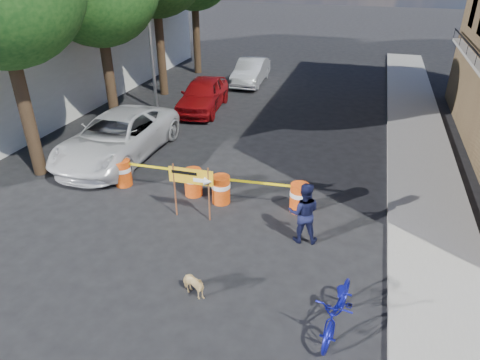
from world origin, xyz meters
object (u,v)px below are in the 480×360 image
Objects in this scene: barrel_far_left at (123,172)px; barrel_mid_left at (193,182)px; dog at (193,285)px; bicycle at (341,290)px; sedan_silver at (251,71)px; barrel_mid_right at (221,189)px; barrel_far_right at (299,197)px; detour_sign at (196,181)px; sedan_red at (203,94)px; pedestrian at (304,213)px; suv_white at (117,137)px.

barrel_far_left and barrel_mid_left have the same top height.
barrel_mid_left is 4.66m from dog.
sedan_silver is (-6.76, 17.60, -0.31)m from bicycle.
barrel_mid_right is 1.00× the size of barrel_far_right.
detour_sign is 5.26m from bicycle.
sedan_red is at bearing 131.17° from bicycle.
barrel_mid_right is 1.37m from detour_sign.
bicycle is at bearing -70.19° from barrel_far_right.
pedestrian is 0.40× the size of sedan_silver.
sedan_silver is at bearing 111.40° from barrel_far_right.
bicycle is (4.96, -4.28, 0.55)m from barrel_mid_left.
barrel_mid_left is 0.20× the size of sedan_red.
sedan_red is at bearing 114.76° from barrel_mid_right.
barrel_mid_left and barrel_mid_right have the same top height.
sedan_red is (-4.52, 12.28, 0.47)m from dog.
sedan_red reaches higher than dog.
barrel_mid_right is at bearing -175.10° from barrel_far_right.
dog is 13.09m from sedan_red.
suv_white is at bearing 165.79° from barrel_far_right.
dog is at bearing -79.62° from barrel_mid_right.
barrel_mid_right is at bearing 31.44° from dog.
sedan_red is at bearing 80.24° from suv_white.
barrel_far_right is 0.44× the size of bicycle.
sedan_silver is at bearing -78.85° from pedestrian.
bicycle is 10.69m from suv_white.
sedan_silver is (2.00, 11.47, -0.11)m from suv_white.
suv_white is at bearing -32.96° from pedestrian.
sedan_silver is (-5.21, 13.30, 0.24)m from barrel_far_right.
detour_sign reaches higher than barrel_far_right.
detour_sign reaches higher than sedan_silver.
sedan_red reaches higher than barrel_far_left.
barrel_mid_right is 2.42m from barrel_far_right.
sedan_red is (-6.51, 9.40, -0.09)m from pedestrian.
bicycle reaches higher than pedestrian.
suv_white reaches higher than dog.
barrel_far_right is 4.63m from dog.
barrel_mid_right reaches higher than dog.
detour_sign is 0.39× the size of sedan_silver.
bicycle reaches higher than suv_white.
suv_white reaches higher than barrel_mid_left.
barrel_far_right is at bearing 0.89° from barrel_far_left.
pedestrian is at bearing -13.71° from dog.
suv_white reaches higher than sedan_silver.
dog is (0.75, -4.12, -0.16)m from barrel_mid_right.
pedestrian is 0.29× the size of suv_white.
pedestrian is at bearing -12.29° from barrel_far_left.
detour_sign is at bearing -155.03° from barrel_far_right.
sedan_silver is at bearing 119.97° from bicycle.
sedan_silver is at bearing 97.97° from detour_sign.
barrel_far_left is at bearing -55.92° from suv_white.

